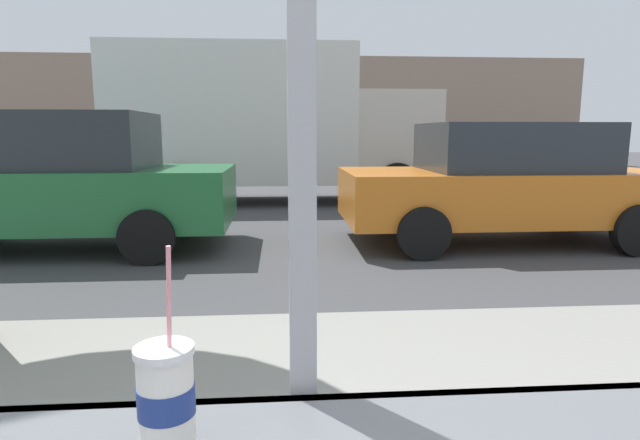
{
  "coord_description": "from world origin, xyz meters",
  "views": [
    {
      "loc": [
        -0.04,
        -0.88,
        1.5
      ],
      "look_at": [
        0.17,
        1.89,
        1.03
      ],
      "focal_mm": 29.36,
      "sensor_mm": 36.0,
      "label": 1
    }
  ],
  "objects_px": {
    "soda_cup_left": "(166,399)",
    "parked_car_green": "(50,181)",
    "box_truck": "(266,122)",
    "parked_car_orange": "(505,182)"
  },
  "relations": [
    {
      "from": "parked_car_green",
      "to": "box_truck",
      "type": "distance_m",
      "value": 5.34
    },
    {
      "from": "soda_cup_left",
      "to": "parked_car_green",
      "type": "distance_m",
      "value": 6.72
    },
    {
      "from": "parked_car_orange",
      "to": "box_truck",
      "type": "distance_m",
      "value": 5.73
    },
    {
      "from": "parked_car_green",
      "to": "parked_car_orange",
      "type": "relative_size",
      "value": 1.06
    },
    {
      "from": "soda_cup_left",
      "to": "box_truck",
      "type": "relative_size",
      "value": 0.05
    },
    {
      "from": "parked_car_green",
      "to": "box_truck",
      "type": "relative_size",
      "value": 0.68
    },
    {
      "from": "box_truck",
      "to": "parked_car_orange",
      "type": "bearing_deg",
      "value": -53.83
    },
    {
      "from": "soda_cup_left",
      "to": "parked_car_green",
      "type": "relative_size",
      "value": 0.07
    },
    {
      "from": "soda_cup_left",
      "to": "parked_car_orange",
      "type": "bearing_deg",
      "value": 62.3
    },
    {
      "from": "soda_cup_left",
      "to": "parked_car_green",
      "type": "height_order",
      "value": "parked_car_green"
    }
  ]
}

